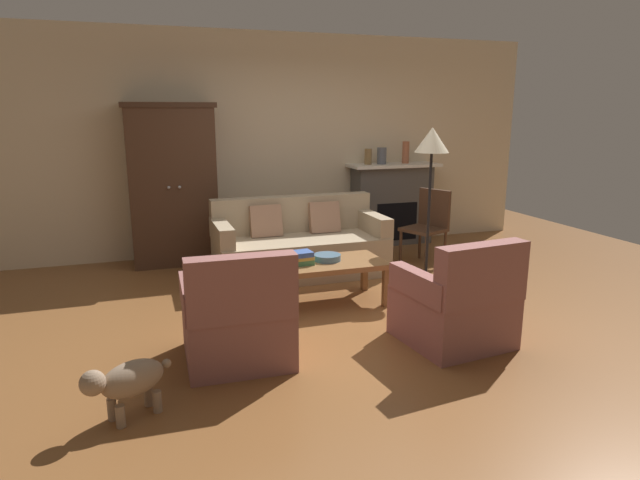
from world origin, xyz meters
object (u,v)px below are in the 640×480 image
object	(u,v)px
armchair_near_left	(238,321)
dog	(128,381)
mantel_vase_bronze	(368,157)
fireplace	(392,203)
coffee_table	(326,267)
mantel_vase_slate	(382,156)
couch	(299,247)
armoire	(172,185)
fruit_bowl	(327,257)
floor_lamp	(432,149)
armchair_near_right	(457,306)
book_stack	(300,258)
side_chair_wooden	(428,222)
mantel_vase_terracotta	(406,152)

from	to	relation	value
armchair_near_left	dog	world-z (taller)	armchair_near_left
mantel_vase_bronze	armchair_near_left	size ratio (longest dim) A/B	0.24
fireplace	coffee_table	distance (m)	2.68
mantel_vase_slate	fireplace	bearing A→B (deg)	5.69
couch	armoire	bearing A→B (deg)	143.96
armoire	mantel_vase_bronze	world-z (taller)	armoire
fruit_bowl	armoire	bearing A→B (deg)	123.31
coffee_table	mantel_vase_slate	size ratio (longest dim) A/B	4.96
mantel_vase_slate	floor_lamp	xyz separation A→B (m)	(-0.22, -1.70, 0.20)
fireplace	armchair_near_right	xyz separation A→B (m)	(-1.02, -3.29, -0.25)
armchair_near_right	fireplace	bearing A→B (deg)	72.81
coffee_table	floor_lamp	distance (m)	1.71
fruit_bowl	book_stack	bearing A→B (deg)	-170.57
book_stack	dog	world-z (taller)	book_stack
book_stack	mantel_vase_bronze	size ratio (longest dim) A/B	1.22
coffee_table	mantel_vase_slate	world-z (taller)	mantel_vase_slate
fireplace	dog	distance (m)	5.05
fireplace	side_chair_wooden	world-z (taller)	fireplace
armchair_near_right	book_stack	bearing A→B (deg)	127.97
dog	armoire	bearing A→B (deg)	81.07
couch	dog	distance (m)	3.19
side_chair_wooden	floor_lamp	xyz separation A→B (m)	(-0.37, -0.63, 0.92)
book_stack	coffee_table	bearing A→B (deg)	2.37
couch	coffee_table	distance (m)	1.04
couch	mantel_vase_slate	world-z (taller)	mantel_vase_slate
mantel_vase_slate	armchair_near_right	size ratio (longest dim) A/B	0.25
book_stack	mantel_vase_slate	xyz separation A→B (m)	(1.78, 2.06, 0.75)
armoire	armchair_near_left	size ratio (longest dim) A/B	2.18
armchair_near_left	dog	xyz separation A→B (m)	(-0.78, -0.57, -0.07)
fireplace	armchair_near_right	world-z (taller)	fireplace
mantel_vase_bronze	side_chair_wooden	size ratio (longest dim) A/B	0.23
coffee_table	dog	distance (m)	2.40
fireplace	mantel_vase_slate	world-z (taller)	mantel_vase_slate
fruit_bowl	dog	world-z (taller)	fruit_bowl
mantel_vase_bronze	book_stack	bearing A→B (deg)	-127.56
fireplace	mantel_vase_bronze	bearing A→B (deg)	-177.30
fireplace	fruit_bowl	size ratio (longest dim) A/B	4.77
couch	mantel_vase_terracotta	distance (m)	2.30
mantel_vase_slate	armchair_near_right	xyz separation A→B (m)	(-0.84, -3.27, -0.92)
armoire	couch	bearing A→B (deg)	-36.04
coffee_table	book_stack	size ratio (longest dim) A/B	4.25
dog	mantel_vase_terracotta	bearing A→B (deg)	44.34
mantel_vase_terracotta	armchair_near_left	world-z (taller)	mantel_vase_terracotta
coffee_table	mantel_vase_terracotta	world-z (taller)	mantel_vase_terracotta
couch	floor_lamp	xyz separation A→B (m)	(1.25, -0.69, 1.12)
mantel_vase_slate	side_chair_wooden	world-z (taller)	mantel_vase_slate
armchair_near_right	armchair_near_left	bearing A→B (deg)	172.12
mantel_vase_slate	side_chair_wooden	size ratio (longest dim) A/B	0.25
armoire	book_stack	xyz separation A→B (m)	(0.99, -2.00, -0.48)
dog	floor_lamp	bearing A→B (deg)	31.54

